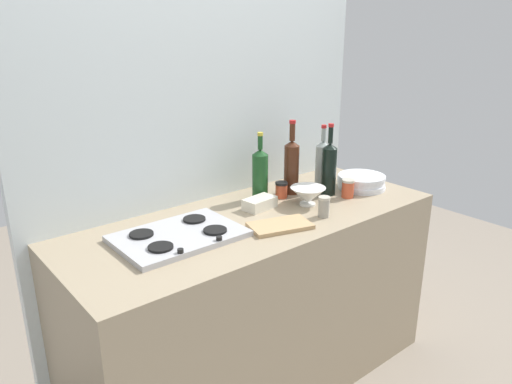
{
  "coord_description": "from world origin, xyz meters",
  "views": [
    {
      "loc": [
        -1.33,
        -1.61,
        1.74
      ],
      "look_at": [
        0.0,
        0.0,
        1.02
      ],
      "focal_mm": 34.47,
      "sensor_mm": 36.0,
      "label": 1
    }
  ],
  "objects_px": {
    "wine_bottle_mid_right": "(260,173)",
    "condiment_jar_rear": "(281,190)",
    "stovetop_hob": "(179,236)",
    "butter_dish": "(260,203)",
    "condiment_jar_front": "(348,188)",
    "condiment_jar_spare": "(324,207)",
    "wine_bottle_mid_left": "(322,164)",
    "plate_stack": "(361,182)",
    "wine_bottle_rightmost": "(292,165)",
    "cutting_board": "(279,226)",
    "wine_bottle_leftmost": "(329,168)",
    "mixing_bowl": "(308,195)"
  },
  "relations": [
    {
      "from": "wine_bottle_mid_right",
      "to": "condiment_jar_rear",
      "type": "bearing_deg",
      "value": -26.98
    },
    {
      "from": "stovetop_hob",
      "to": "butter_dish",
      "type": "xyz_separation_m",
      "value": [
        0.48,
        0.06,
        0.01
      ]
    },
    {
      "from": "butter_dish",
      "to": "condiment_jar_rear",
      "type": "distance_m",
      "value": 0.2
    },
    {
      "from": "condiment_jar_front",
      "to": "condiment_jar_spare",
      "type": "distance_m",
      "value": 0.31
    },
    {
      "from": "wine_bottle_mid_right",
      "to": "condiment_jar_rear",
      "type": "distance_m",
      "value": 0.15
    },
    {
      "from": "wine_bottle_mid_left",
      "to": "butter_dish",
      "type": "relative_size",
      "value": 2.2
    },
    {
      "from": "wine_bottle_mid_left",
      "to": "condiment_jar_spare",
      "type": "bearing_deg",
      "value": -135.15
    },
    {
      "from": "plate_stack",
      "to": "wine_bottle_rightmost",
      "type": "xyz_separation_m",
      "value": [
        -0.34,
        0.18,
        0.11
      ]
    },
    {
      "from": "condiment_jar_spare",
      "to": "cutting_board",
      "type": "bearing_deg",
      "value": 172.55
    },
    {
      "from": "plate_stack",
      "to": "wine_bottle_leftmost",
      "type": "bearing_deg",
      "value": 167.33
    },
    {
      "from": "mixing_bowl",
      "to": "cutting_board",
      "type": "distance_m",
      "value": 0.32
    },
    {
      "from": "wine_bottle_mid_left",
      "to": "condiment_jar_rear",
      "type": "xyz_separation_m",
      "value": [
        -0.25,
        0.04,
        -0.1
      ]
    },
    {
      "from": "wine_bottle_leftmost",
      "to": "cutting_board",
      "type": "bearing_deg",
      "value": -160.89
    },
    {
      "from": "stovetop_hob",
      "to": "mixing_bowl",
      "type": "distance_m",
      "value": 0.7
    },
    {
      "from": "butter_dish",
      "to": "condiment_jar_spare",
      "type": "bearing_deg",
      "value": -59.15
    },
    {
      "from": "butter_dish",
      "to": "condiment_jar_spare",
      "type": "xyz_separation_m",
      "value": [
        0.16,
        -0.27,
        0.02
      ]
    },
    {
      "from": "wine_bottle_rightmost",
      "to": "mixing_bowl",
      "type": "relative_size",
      "value": 2.22
    },
    {
      "from": "wine_bottle_mid_right",
      "to": "wine_bottle_leftmost",
      "type": "bearing_deg",
      "value": -27.63
    },
    {
      "from": "plate_stack",
      "to": "wine_bottle_mid_right",
      "type": "relative_size",
      "value": 0.76
    },
    {
      "from": "wine_bottle_mid_left",
      "to": "butter_dish",
      "type": "bearing_deg",
      "value": -178.11
    },
    {
      "from": "butter_dish",
      "to": "condiment_jar_front",
      "type": "height_order",
      "value": "condiment_jar_front"
    },
    {
      "from": "mixing_bowl",
      "to": "plate_stack",
      "type": "bearing_deg",
      "value": -0.18
    },
    {
      "from": "plate_stack",
      "to": "wine_bottle_leftmost",
      "type": "relative_size",
      "value": 0.7
    },
    {
      "from": "plate_stack",
      "to": "condiment_jar_rear",
      "type": "distance_m",
      "value": 0.46
    },
    {
      "from": "stovetop_hob",
      "to": "condiment_jar_spare",
      "type": "distance_m",
      "value": 0.67
    },
    {
      "from": "cutting_board",
      "to": "wine_bottle_rightmost",
      "type": "bearing_deg",
      "value": 40.62
    },
    {
      "from": "wine_bottle_leftmost",
      "to": "cutting_board",
      "type": "relative_size",
      "value": 1.39
    },
    {
      "from": "plate_stack",
      "to": "mixing_bowl",
      "type": "height_order",
      "value": "mixing_bowl"
    },
    {
      "from": "stovetop_hob",
      "to": "condiment_jar_front",
      "type": "height_order",
      "value": "condiment_jar_front"
    },
    {
      "from": "wine_bottle_rightmost",
      "to": "condiment_jar_rear",
      "type": "xyz_separation_m",
      "value": [
        -0.09,
        -0.02,
        -0.11
      ]
    },
    {
      "from": "mixing_bowl",
      "to": "condiment_jar_rear",
      "type": "relative_size",
      "value": 2.13
    },
    {
      "from": "wine_bottle_mid_left",
      "to": "wine_bottle_rightmost",
      "type": "relative_size",
      "value": 0.91
    },
    {
      "from": "condiment_jar_spare",
      "to": "wine_bottle_rightmost",
      "type": "bearing_deg",
      "value": 71.49
    },
    {
      "from": "condiment_jar_spare",
      "to": "cutting_board",
      "type": "distance_m",
      "value": 0.25
    },
    {
      "from": "plate_stack",
      "to": "wine_bottle_mid_left",
      "type": "height_order",
      "value": "wine_bottle_mid_left"
    },
    {
      "from": "condiment_jar_front",
      "to": "cutting_board",
      "type": "xyz_separation_m",
      "value": [
        -0.53,
        -0.07,
        -0.04
      ]
    },
    {
      "from": "stovetop_hob",
      "to": "mixing_bowl",
      "type": "xyz_separation_m",
      "value": [
        0.69,
        -0.05,
        0.04
      ]
    },
    {
      "from": "cutting_board",
      "to": "condiment_jar_front",
      "type": "bearing_deg",
      "value": 7.9
    },
    {
      "from": "butter_dish",
      "to": "condiment_jar_front",
      "type": "distance_m",
      "value": 0.48
    },
    {
      "from": "stovetop_hob",
      "to": "mixing_bowl",
      "type": "height_order",
      "value": "mixing_bowl"
    },
    {
      "from": "wine_bottle_mid_right",
      "to": "cutting_board",
      "type": "bearing_deg",
      "value": -117.09
    },
    {
      "from": "condiment_jar_front",
      "to": "cutting_board",
      "type": "distance_m",
      "value": 0.54
    },
    {
      "from": "stovetop_hob",
      "to": "plate_stack",
      "type": "relative_size",
      "value": 1.97
    },
    {
      "from": "condiment_jar_rear",
      "to": "stovetop_hob",
      "type": "bearing_deg",
      "value": -170.81
    },
    {
      "from": "wine_bottle_leftmost",
      "to": "cutting_board",
      "type": "distance_m",
      "value": 0.54
    },
    {
      "from": "wine_bottle_rightmost",
      "to": "cutting_board",
      "type": "relative_size",
      "value": 1.44
    },
    {
      "from": "condiment_jar_spare",
      "to": "plate_stack",
      "type": "bearing_deg",
      "value": 18.72
    },
    {
      "from": "wine_bottle_rightmost",
      "to": "butter_dish",
      "type": "bearing_deg",
      "value": -165.35
    },
    {
      "from": "plate_stack",
      "to": "mixing_bowl",
      "type": "relative_size",
      "value": 1.5
    },
    {
      "from": "butter_dish",
      "to": "condiment_jar_rear",
      "type": "bearing_deg",
      "value": 15.58
    }
  ]
}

